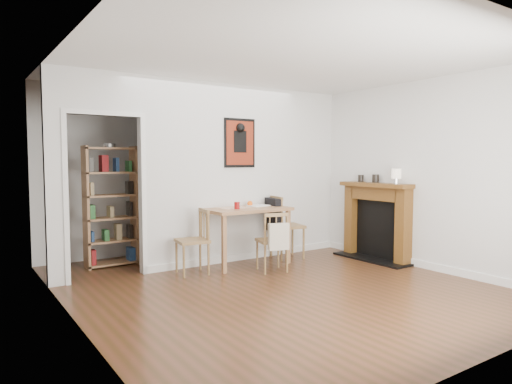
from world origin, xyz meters
TOP-DOWN VIEW (x-y plane):
  - ground at (0.00, 0.00)m, footprint 5.20×5.20m
  - room_shell at (0.10, 1.34)m, footprint 5.20×5.20m
  - dining_table at (0.34, 1.10)m, footprint 1.20×0.76m
  - chair_left at (-0.55, 1.00)m, footprint 0.49×0.49m
  - chair_right at (1.08, 1.09)m, footprint 0.62×0.57m
  - chair_front at (0.41, 0.53)m, footprint 0.49×0.53m
  - bookshelf at (-1.29, 2.08)m, footprint 0.72×0.29m
  - fireplace at (2.16, 0.25)m, footprint 0.45×1.25m
  - red_glass at (0.14, 0.99)m, footprint 0.08×0.08m
  - orange_fruit at (0.50, 1.22)m, footprint 0.08×0.08m
  - placemat at (0.18, 1.17)m, footprint 0.43×0.32m
  - notebook at (0.61, 1.15)m, footprint 0.33×0.27m
  - mantel_lamp at (2.09, -0.15)m, footprint 0.14×0.14m
  - ceramic_jar_a at (2.18, 0.31)m, footprint 0.10×0.10m
  - ceramic_jar_b at (2.17, 0.60)m, footprint 0.09×0.09m

SIDE VIEW (x-z plane):
  - ground at x=0.00m, z-range 0.00..0.00m
  - chair_front at x=0.41m, z-range 0.01..0.82m
  - chair_left at x=-0.55m, z-range 0.00..0.86m
  - chair_right at x=1.08m, z-range 0.02..0.98m
  - fireplace at x=2.16m, z-range 0.04..1.20m
  - dining_table at x=0.34m, z-range 0.31..1.13m
  - placemat at x=0.18m, z-range 0.82..0.82m
  - notebook at x=0.61m, z-range 0.82..0.83m
  - bookshelf at x=-1.29m, z-range -0.01..1.69m
  - orange_fruit at x=0.50m, z-range 0.82..0.90m
  - red_glass at x=0.14m, z-range 0.82..0.92m
  - ceramic_jar_b at x=2.17m, z-range 1.16..1.27m
  - ceramic_jar_a at x=2.18m, z-range 1.16..1.28m
  - mantel_lamp at x=2.09m, z-range 1.19..1.40m
  - room_shell at x=0.10m, z-range -1.30..3.90m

